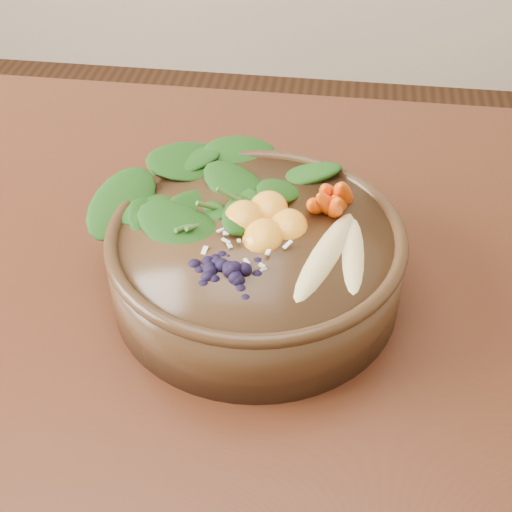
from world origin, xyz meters
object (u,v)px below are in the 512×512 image
(kale_heap, at_px, (241,171))
(carrot_cluster, at_px, (338,170))
(dining_table, at_px, (12,334))
(banana_halves, at_px, (340,243))
(mandarin_cluster, at_px, (266,210))
(stoneware_bowl, at_px, (256,263))
(blueberry_pile, at_px, (230,255))

(kale_heap, xyz_separation_m, carrot_cluster, (0.10, -0.01, 0.02))
(dining_table, bearing_deg, carrot_cluster, 11.47)
(banana_halves, bearing_deg, carrot_cluster, 113.06)
(kale_heap, height_order, banana_halves, kale_heap)
(dining_table, distance_m, kale_heap, 0.33)
(banana_halves, xyz_separation_m, mandarin_cluster, (-0.07, 0.04, 0.00))
(carrot_cluster, bearing_deg, stoneware_bowl, -123.69)
(kale_heap, xyz_separation_m, blueberry_pile, (0.01, -0.13, -0.00))
(stoneware_bowl, height_order, carrot_cluster, carrot_cluster)
(blueberry_pile, bearing_deg, stoneware_bowl, 75.69)
(dining_table, distance_m, stoneware_bowl, 0.31)
(kale_heap, distance_m, banana_halves, 0.14)
(mandarin_cluster, distance_m, blueberry_pile, 0.08)
(stoneware_bowl, bearing_deg, blueberry_pile, -104.31)
(kale_heap, height_order, blueberry_pile, kale_heap)
(stoneware_bowl, bearing_deg, banana_halves, -14.43)
(carrot_cluster, bearing_deg, blueberry_pile, -109.55)
(carrot_cluster, bearing_deg, banana_halves, -66.94)
(stoneware_bowl, distance_m, banana_halves, 0.10)
(mandarin_cluster, bearing_deg, kale_heap, 121.04)
(mandarin_cluster, bearing_deg, banana_halves, -26.92)
(banana_halves, bearing_deg, kale_heap, 156.45)
(dining_table, height_order, mandarin_cluster, mandarin_cluster)
(stoneware_bowl, distance_m, kale_heap, 0.10)
(carrot_cluster, height_order, blueberry_pile, carrot_cluster)
(kale_heap, height_order, mandarin_cluster, kale_heap)
(kale_heap, relative_size, mandarin_cluster, 2.07)
(carrot_cluster, relative_size, blueberry_pile, 0.60)
(kale_heap, relative_size, carrot_cluster, 2.38)
(stoneware_bowl, distance_m, blueberry_pile, 0.09)
(banana_halves, height_order, mandarin_cluster, mandarin_cluster)
(banana_halves, relative_size, blueberry_pile, 1.16)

